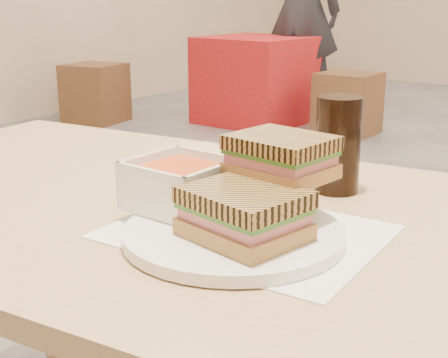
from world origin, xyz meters
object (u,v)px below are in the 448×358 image
Objects in this scene: cola_glass at (338,145)px; patron_a at (301,10)px; main_table at (164,271)px; plate at (233,234)px; soup_bowl at (181,186)px; bg_chair_0l at (95,93)px; bg_table_0 at (256,80)px; bg_chair_0r at (348,104)px; panini_lower at (244,213)px.

cola_glass is 4.51m from patron_a.
main_table is at bearing -136.19° from cola_glass.
cola_glass is at bearing 86.55° from plate.
soup_bowl is 0.26× the size of bg_chair_0l.
main_table is 1.50× the size of bg_table_0.
cola_glass is 3.95m from bg_chair_0r.
panini_lower is at bearing -62.50° from patron_a.
plate is 4.17m from bg_chair_0r.
bg_chair_0r is at bearing 112.22° from panini_lower.
bg_chair_0l is at bearing -138.70° from patron_a.
main_table is 0.23m from plate.
soup_bowl is 0.27× the size of bg_chair_0r.
bg_chair_0r is 0.99m from patron_a.
bg_table_0 is at bearing 121.76° from plate.
bg_table_0 is 0.70m from patron_a.
plate is 4.73m from patron_a.
panini_lower is 4.76m from patron_a.
bg_chair_0r is at bearing 111.97° from plate.
cola_glass reaches higher than bg_chair_0l.
soup_bowl is at bearing 161.40° from panini_lower.
main_table is 8.48× the size of panini_lower.
soup_bowl is 0.87× the size of cola_glass.
cola_glass reaches higher than panini_lower.
main_table is at bearing 156.11° from panini_lower.
bg_chair_0r is (-1.56, 3.58, -0.59)m from cola_glass.
cola_glass reaches higher than plate.
main_table reaches higher than bg_chair_0l.
bg_chair_0r is (-1.45, 3.81, -0.56)m from soup_bowl.
soup_bowl reaches higher than panini_lower.
bg_table_0 is 1.34m from bg_chair_0l.
bg_chair_0r is (0.82, 0.01, -0.12)m from bg_table_0.
bg_table_0 is at bearing 120.30° from main_table.
bg_chair_0r is at bearing 0.64° from bg_table_0.
patron_a is at bearing 116.36° from soup_bowl.
cola_glass is at bearing -56.28° from bg_table_0.
bg_chair_0l is 1.85m from patron_a.
bg_table_0 reaches higher than bg_chair_0r.
soup_bowl reaches higher than bg_table_0.
cola_glass reaches higher than bg_table_0.
bg_table_0 is 0.83m from bg_chair_0r.
bg_table_0 is at bearing 120.83° from soup_bowl.
bg_chair_0l is at bearing 141.11° from cola_glass.
cola_glass is (-0.01, 0.27, 0.03)m from panini_lower.
main_table is 0.27m from panini_lower.
panini_lower is 0.18× the size of bg_table_0.
patron_a is at bearing 118.97° from cola_glass.
plate is 1.87× the size of cola_glass.
main_table is 4.46m from bg_chair_0l.
panini_lower is (0.03, -0.02, 0.04)m from plate.
soup_bowl is at bearing -59.17° from bg_table_0.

